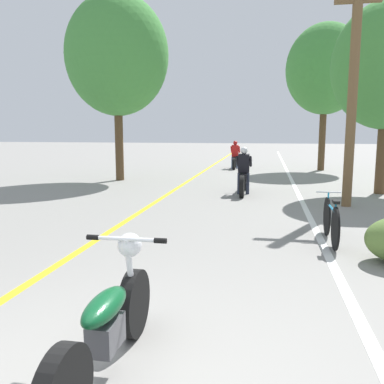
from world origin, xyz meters
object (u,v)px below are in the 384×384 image
Objects in this scene: roadside_tree_right_far at (325,69)px; motorcycle_rider_lead at (244,176)px; roadside_tree_left at (117,56)px; utility_pole at (353,91)px; motorcycle_foreground at (108,324)px; motorcycle_rider_far at (235,158)px; bicycle_parked at (331,221)px.

roadside_tree_right_far is 9.87m from motorcycle_rider_lead.
utility_pole is at bearing -28.86° from roadside_tree_left.
utility_pole is 9.07m from motorcycle_foreground.
motorcycle_rider_far is at bearing 177.63° from roadside_tree_right_far.
utility_pole is 3.98m from motorcycle_rider_lead.
motorcycle_foreground is at bearing -70.01° from roadside_tree_left.
utility_pole is 9.06m from roadside_tree_left.
motorcycle_foreground is 0.94× the size of motorcycle_rider_lead.
motorcycle_foreground is 1.03× the size of motorcycle_rider_far.
motorcycle_rider_far is (-0.40, 18.12, 0.10)m from motorcycle_foreground.
motorcycle_foreground is 18.12m from motorcycle_rider_far.
roadside_tree_right_far reaches higher than utility_pole.
motorcycle_rider_far is at bearing 91.26° from motorcycle_foreground.
motorcycle_foreground is (-3.27, -8.08, -2.48)m from utility_pole.
motorcycle_rider_lead is (-3.33, -8.25, -4.28)m from roadside_tree_right_far.
roadside_tree_right_far reaches higher than motorcycle_rider_far.
motorcycle_rider_far is at bearing 96.20° from motorcycle_rider_lead.
utility_pole reaches higher than motorcycle_rider_far.
roadside_tree_left is at bearing 130.73° from bicycle_parked.
motorcycle_rider_lead reaches higher than motorcycle_foreground.
utility_pole is 4.55m from bicycle_parked.
motorcycle_rider_far reaches higher than bicycle_parked.
motorcycle_rider_far is 1.17× the size of bicycle_parked.
roadside_tree_left is 11.36m from bicycle_parked.
bicycle_parked is at bearing -104.24° from utility_pole.
roadside_tree_right_far reaches higher than bicycle_parked.
roadside_tree_right_far is at bearing 83.66° from bicycle_parked.
motorcycle_rider_lead is at bearing -111.97° from roadside_tree_right_far.
roadside_tree_right_far reaches higher than motorcycle_foreground.
roadside_tree_right_far is at bearing -2.37° from motorcycle_rider_far.
motorcycle_rider_lead is (-2.76, 1.61, -2.37)m from utility_pole.
motorcycle_foreground is at bearing -117.95° from bicycle_parked.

